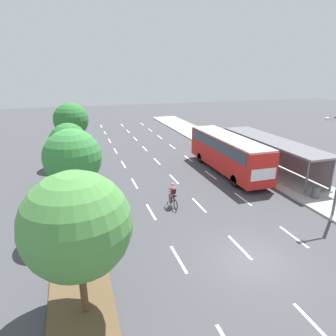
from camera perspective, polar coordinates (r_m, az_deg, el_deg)
The scene contains 14 objects.
ground_plane at distance 16.34m, azimuth 15.67°, elevation -16.50°, with size 140.00×140.00×0.00m, color #424247.
median_strip at distance 32.28m, azimuth -17.56°, elevation 1.12°, with size 2.60×52.00×0.12m, color brown.
sidewalk_right at distance 36.56m, azimuth 11.04°, elevation 3.64°, with size 4.50×52.00×0.15m, color #ADAAA3.
lane_divider_left at distance 30.45m, azimuth -8.46°, elevation 0.67°, with size 0.14×46.48×0.01m.
lane_divider_center at distance 31.16m, azimuth -2.10°, elevation 1.27°, with size 0.14×46.48×0.01m.
lane_divider_right at distance 32.22m, azimuth 3.90°, elevation 1.82°, with size 0.14×46.48×0.01m.
bus_shelter at distance 29.49m, azimuth 19.41°, elevation 2.99°, with size 2.90×12.94×2.86m.
bus at distance 27.89m, azimuth 11.24°, elevation 3.28°, with size 2.54×11.29×3.37m.
cyclist at distance 20.83m, azimuth 0.98°, elevation -5.31°, with size 0.46×1.82×1.71m.
median_tree_nearest at distance 11.32m, azimuth -16.99°, elevation -10.45°, with size 3.99×3.99×5.74m.
median_tree_second at distance 17.38m, azimuth -17.69°, elevation 1.86°, with size 3.21×3.21×5.98m.
median_tree_third at distance 24.07m, azimuth -18.36°, elevation 4.68°, with size 2.88×2.88×5.19m.
median_tree_fourth at distance 30.57m, azimuth -17.95°, elevation 8.65°, with size 3.30×3.30×6.01m.
trash_bin at distance 24.43m, azimuth 26.22°, elevation -4.18°, with size 0.52×0.52×0.85m, color #4C4C51.
Camera 1 is at (-7.93, -10.97, 9.15)m, focal length 32.07 mm.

